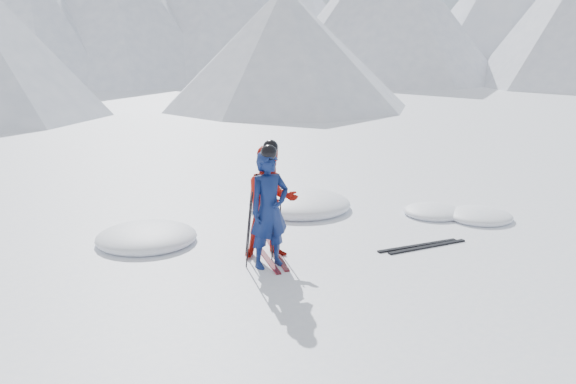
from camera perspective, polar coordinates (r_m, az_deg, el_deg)
ground at (r=11.82m, az=8.76°, el=-4.36°), size 160.00×160.00×0.00m
skier_blue at (r=10.05m, az=-1.77°, el=-1.69°), size 0.74×0.51×1.96m
skier_red at (r=10.50m, az=-1.61°, el=-0.97°), size 1.16×1.04×1.96m
pole_blue_left at (r=10.10m, az=-3.64°, el=-3.55°), size 0.13×0.09×1.30m
pole_blue_right at (r=10.47m, az=-1.39°, el=-2.88°), size 0.13×0.08×1.30m
pole_red_left at (r=10.64m, az=-3.69°, el=-2.63°), size 0.13×0.10×1.31m
pole_red_right at (r=10.88m, az=-0.73°, el=-2.23°), size 0.13×0.09×1.31m
ski_worn_left at (r=10.73m, az=-2.10°, el=-6.06°), size 0.65×1.63×0.03m
ski_worn_right at (r=10.86m, az=-1.05°, el=-5.80°), size 0.76×1.60×0.03m
ski_loose_a at (r=11.53m, az=12.04°, el=-4.92°), size 1.68×0.44×0.03m
ski_loose_b at (r=11.51m, az=12.93°, el=-5.01°), size 1.69×0.38×0.03m
snow_lumps at (r=12.98m, az=0.46°, el=-2.51°), size 7.98×4.72×0.50m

